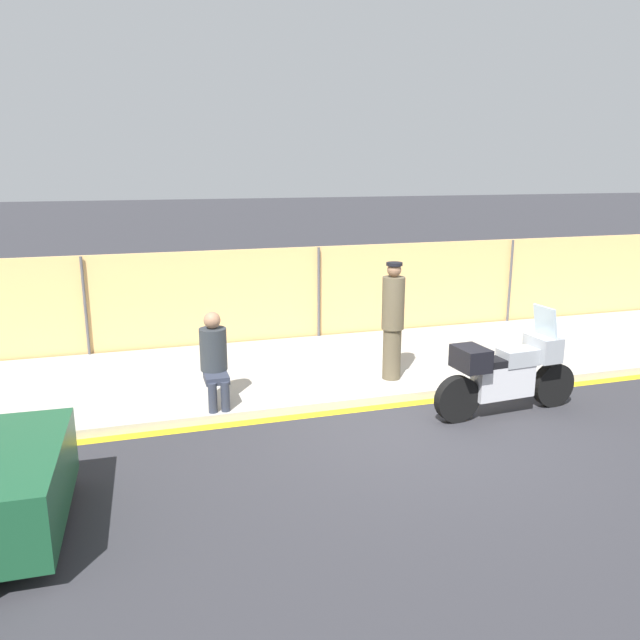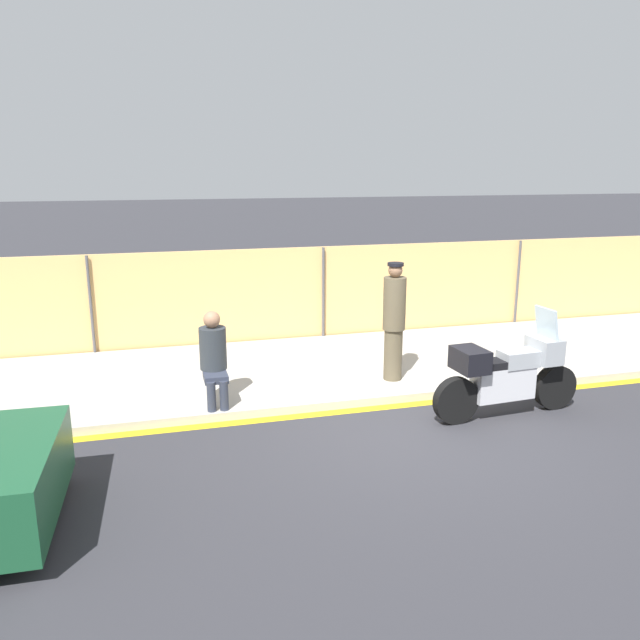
{
  "view_description": "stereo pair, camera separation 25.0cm",
  "coord_description": "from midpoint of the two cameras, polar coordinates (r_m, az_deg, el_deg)",
  "views": [
    {
      "loc": [
        -3.35,
        -6.84,
        3.31
      ],
      "look_at": [
        -0.85,
        1.41,
        1.18
      ],
      "focal_mm": 35.0,
      "sensor_mm": 36.0,
      "label": 1
    },
    {
      "loc": [
        -3.11,
        -6.91,
        3.31
      ],
      "look_at": [
        -0.85,
        1.41,
        1.18
      ],
      "focal_mm": 35.0,
      "sensor_mm": 36.0,
      "label": 2
    }
  ],
  "objects": [
    {
      "name": "storefront_fence",
      "position": [
        11.97,
        -0.85,
        2.34
      ],
      "size": [
        29.55,
        0.17,
        1.84
      ],
      "color": "#E5B26B",
      "rests_on": "ground_plane"
    },
    {
      "name": "curb_paint_stripe",
      "position": [
        8.98,
        5.55,
        -7.83
      ],
      "size": [
        31.1,
        0.18,
        0.01
      ],
      "color": "gold",
      "rests_on": "ground_plane"
    },
    {
      "name": "motorcycle",
      "position": [
        8.82,
        15.92,
        -4.65
      ],
      "size": [
        2.21,
        0.59,
        1.47
      ],
      "rotation": [
        0.0,
        0.0,
        0.07
      ],
      "color": "black",
      "rests_on": "ground_plane"
    },
    {
      "name": "sidewalk",
      "position": [
        10.54,
        1.86,
        -4.11
      ],
      "size": [
        31.1,
        3.41,
        0.12
      ],
      "color": "#ADA89E",
      "rests_on": "ground_plane"
    },
    {
      "name": "person_seated_on_curb",
      "position": [
        8.65,
        -10.48,
        -3.07
      ],
      "size": [
        0.37,
        0.66,
        1.28
      ],
      "color": "#2D3342",
      "rests_on": "sidewalk"
    },
    {
      "name": "officer_standing",
      "position": [
        9.48,
        5.92,
        0.02
      ],
      "size": [
        0.34,
        0.34,
        1.81
      ],
      "color": "brown",
      "rests_on": "sidewalk"
    },
    {
      "name": "ground_plane",
      "position": [
        8.29,
        7.72,
        -9.82
      ],
      "size": [
        120.0,
        120.0,
        0.0
      ],
      "primitive_type": "plane",
      "color": "#2D2D33"
    }
  ]
}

